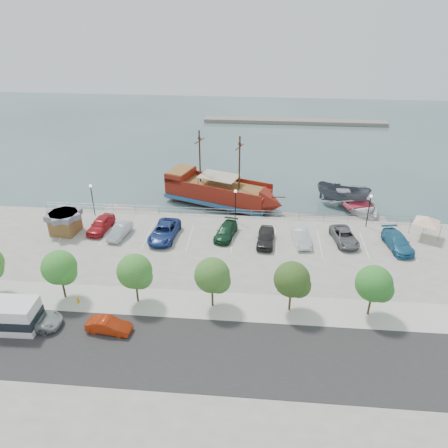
{
  "coord_description": "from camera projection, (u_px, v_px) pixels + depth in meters",
  "views": [
    {
      "loc": [
        2.82,
        -41.38,
        25.95
      ],
      "look_at": [
        -1.0,
        2.0,
        2.0
      ],
      "focal_mm": 35.0,
      "sensor_mm": 36.0,
      "label": 1
    }
  ],
  "objects": [
    {
      "name": "lamp_post_right",
      "position": [
        370.0,
        205.0,
        51.86
      ],
      "size": [
        0.36,
        0.36,
        4.28
      ],
      "color": "black",
      "rests_on": "land_slab"
    },
    {
      "name": "fire_hydrant",
      "position": [
        78.0,
        300.0,
        40.26
      ],
      "size": [
        0.24,
        0.24,
        0.71
      ],
      "rotation": [
        0.0,
        0.0,
        0.04
      ],
      "color": "#ECA30C",
      "rests_on": "sidewalk"
    },
    {
      "name": "dock_mid",
      "position": [
        309.0,
        220.0,
        56.53
      ],
      "size": [
        7.43,
        3.23,
        0.41
      ],
      "primitive_type": "cube",
      "rotation": [
        0.0,
        0.0,
        -0.17
      ],
      "color": "gray",
      "rests_on": "ground"
    },
    {
      "name": "tree_e",
      "position": [
        293.0,
        281.0,
        37.98
      ],
      "size": [
        3.3,
        3.2,
        5.0
      ],
      "color": "#473321",
      "rests_on": "sidewalk"
    },
    {
      "name": "canopy_tent",
      "position": [
        428.0,
        216.0,
        49.79
      ],
      "size": [
        4.72,
        4.72,
        3.11
      ],
      "rotation": [
        0.0,
        0.0,
        0.32
      ],
      "color": "slate",
      "rests_on": "land_slab"
    },
    {
      "name": "parked_car_f",
      "position": [
        301.0,
        237.0,
        49.69
      ],
      "size": [
        2.14,
        4.72,
        1.5
      ],
      "primitive_type": "imported",
      "rotation": [
        0.0,
        0.0,
        0.12
      ],
      "color": "silver",
      "rests_on": "land_slab"
    },
    {
      "name": "dock_west",
      "position": [
        131.0,
        212.0,
        58.34
      ],
      "size": [
        7.56,
        3.18,
        0.42
      ],
      "primitive_type": "cube",
      "rotation": [
        0.0,
        0.0,
        -0.15
      ],
      "color": "gray",
      "rests_on": "ground"
    },
    {
      "name": "sidewalk",
      "position": [
        223.0,
        306.0,
        40.1
      ],
      "size": [
        100.0,
        4.0,
        0.05
      ],
      "primitive_type": "cube",
      "color": "beige",
      "rests_on": "land_slab"
    },
    {
      "name": "lamp_post_mid",
      "position": [
        235.0,
        200.0,
        53.09
      ],
      "size": [
        0.36,
        0.36,
        4.28
      ],
      "color": "black",
      "rests_on": "land_slab"
    },
    {
      "name": "parked_car_d",
      "position": [
        226.0,
        231.0,
        50.85
      ],
      "size": [
        2.9,
        5.12,
        1.4
      ],
      "primitive_type": "imported",
      "rotation": [
        0.0,
        0.0,
        -0.2
      ],
      "color": "#133820",
      "rests_on": "land_slab"
    },
    {
      "name": "street",
      "position": [
        217.0,
        354.0,
        34.87
      ],
      "size": [
        100.0,
        8.0,
        0.04
      ],
      "primitive_type": "cube",
      "color": "#262424",
      "rests_on": "land_slab"
    },
    {
      "name": "seawall_railing",
      "position": [
        236.0,
        213.0,
        55.39
      ],
      "size": [
        50.0,
        0.06,
        1.0
      ],
      "color": "gray",
      "rests_on": "land_slab"
    },
    {
      "name": "parked_car_a",
      "position": [
        101.0,
        224.0,
        52.1
      ],
      "size": [
        2.57,
        5.0,
        1.63
      ],
      "primitive_type": "imported",
      "rotation": [
        0.0,
        0.0,
        -0.14
      ],
      "color": "#B21C23",
      "rests_on": "land_slab"
    },
    {
      "name": "parked_car_b",
      "position": [
        120.0,
        231.0,
        50.9
      ],
      "size": [
        2.15,
        4.37,
        1.38
      ],
      "primitive_type": "imported",
      "rotation": [
        0.0,
        0.0,
        -0.17
      ],
      "color": "#A5ADBA",
      "rests_on": "land_slab"
    },
    {
      "name": "patrol_boat",
      "position": [
        343.0,
        196.0,
        59.98
      ],
      "size": [
        7.83,
        5.26,
        2.84
      ],
      "primitive_type": "imported",
      "rotation": [
        0.0,
        0.0,
        1.19
      ],
      "color": "#4B505A",
      "rests_on": "ground"
    },
    {
      "name": "tree_b",
      "position": [
        61.0,
        269.0,
        39.6
      ],
      "size": [
        3.3,
        3.2,
        5.0
      ],
      "color": "#473321",
      "rests_on": "sidewalk"
    },
    {
      "name": "lamp_post_left",
      "position": [
        92.0,
        194.0,
        54.48
      ],
      "size": [
        0.36,
        0.36,
        4.28
      ],
      "color": "black",
      "rests_on": "land_slab"
    },
    {
      "name": "far_shore",
      "position": [
        295.0,
        121.0,
        96.36
      ],
      "size": [
        40.0,
        3.0,
        0.8
      ],
      "primitive_type": "cube",
      "color": "gray",
      "rests_on": "ground"
    },
    {
      "name": "speedboat",
      "position": [
        359.0,
        207.0,
        58.38
      ],
      "size": [
        8.21,
        9.57,
        1.67
      ],
      "primitive_type": "imported",
      "rotation": [
        0.0,
        0.0,
        0.36
      ],
      "color": "white",
      "rests_on": "ground"
    },
    {
      "name": "parked_car_e",
      "position": [
        266.0,
        237.0,
        49.45
      ],
      "size": [
        2.19,
        4.79,
        1.6
      ],
      "primitive_type": "imported",
      "rotation": [
        0.0,
        0.0,
        -0.07
      ],
      "color": "black",
      "rests_on": "land_slab"
    },
    {
      "name": "shed",
      "position": [
        65.0,
        222.0,
        51.42
      ],
      "size": [
        3.63,
        3.63,
        2.62
      ],
      "rotation": [
        0.0,
        0.0,
        -0.15
      ],
      "color": "brown",
      "rests_on": "land_slab"
    },
    {
      "name": "tree_f",
      "position": [
        376.0,
        285.0,
        37.44
      ],
      "size": [
        3.3,
        3.2,
        5.0
      ],
      "color": "#473321",
      "rests_on": "sidewalk"
    },
    {
      "name": "tree_d",
      "position": [
        214.0,
        277.0,
        38.52
      ],
      "size": [
        3.3,
        3.2,
        5.0
      ],
      "color": "#473321",
      "rests_on": "sidewalk"
    },
    {
      "name": "tree_c",
      "position": [
        136.0,
        273.0,
        39.06
      ],
      "size": [
        3.3,
        3.2,
        5.0
      ],
      "color": "#473321",
      "rests_on": "sidewalk"
    },
    {
      "name": "land_slab",
      "position": [
        210.0,
        413.0,
        30.8
      ],
      "size": [
        100.0,
        58.0,
        1.2
      ],
      "primitive_type": "cube",
      "color": "gray",
      "rests_on": "ground"
    },
    {
      "name": "street_sedan",
      "position": [
        109.0,
        326.0,
        36.88
      ],
      "size": [
        3.98,
        1.74,
        1.27
      ],
      "primitive_type": "imported",
      "rotation": [
        0.0,
        0.0,
        1.47
      ],
      "color": "#B02B0C",
      "rests_on": "street"
    },
    {
      "name": "parked_car_g",
      "position": [
        344.0,
        237.0,
        49.79
      ],
      "size": [
        3.18,
        5.38,
        1.4
      ],
      "primitive_type": "imported",
      "rotation": [
        0.0,
        0.0,
        0.18
      ],
      "color": "slate",
      "rests_on": "land_slab"
    },
    {
      "name": "parked_car_h",
      "position": [
        398.0,
        242.0,
        48.61
      ],
      "size": [
        3.04,
        5.66,
        1.56
      ],
      "primitive_type": "imported",
      "rotation": [
        0.0,
        0.0,
        0.17
      ],
      "color": "#266A91",
      "rests_on": "land_slab"
    },
    {
      "name": "ground",
      "position": [
        231.0,
        256.0,
        49.32
      ],
      "size": [
        160.0,
        160.0,
        0.0
      ],
      "primitive_type": "plane",
      "color": "#334A4E"
    },
    {
      "name": "street_van",
      "position": [
        32.0,
        320.0,
        37.43
      ],
      "size": [
        5.07,
        2.38,
        1.4
      ],
      "primitive_type": "imported",
      "rotation": [
        0.0,
        0.0,
        1.58
      ],
      "color": "#9CA0A3",
      "rests_on": "street"
    },
    {
      "name": "pirate_ship",
      "position": [
        226.0,
        194.0,
        59.69
      ],
      "size": [
        17.15,
        9.9,
        10.65
      ],
      "rotation": [
        0.0,
        0.0,
        -0.35
      ],
      "color": "maroon",
      "rests_on": "ground"
    },
    {
      "name": "parked_car_c",
      "position": [
        164.0,
        231.0,
        50.56
      ],
      "size": [
        3.24,
        6.15,
        1.65
      ],
      "primitive_type": "imported",
      "rotation": [
        0.0,
        0.0,
        -0.09
      ],
      "color": "navy",
      "rests_on": "land_slab"
    },
    {
      "name": "dock_east",
      "position": [
        356.0,
        221.0,
        56.05
      ],
      "size": [
        7.84,
        2.72,
        0.44
      ],
      "primitive_type": "cube",
      "rotation": [
        0.0,
        0.0,
        0.07
      ],
      "color": "gray",
      "rests_on": "ground"
    }
  ]
}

